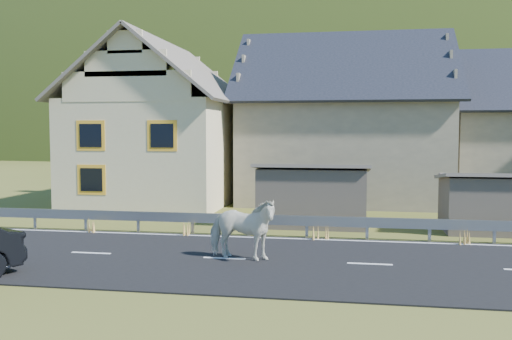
# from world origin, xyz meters

# --- Properties ---
(ground) EXTENTS (160.00, 160.00, 0.00)m
(ground) POSITION_xyz_m (0.00, 0.00, 0.00)
(ground) COLOR #3B4213
(ground) RESTS_ON ground
(road) EXTENTS (60.00, 7.00, 0.04)m
(road) POSITION_xyz_m (0.00, 0.00, 0.02)
(road) COLOR black
(road) RESTS_ON ground
(lane_markings) EXTENTS (60.00, 6.60, 0.01)m
(lane_markings) POSITION_xyz_m (0.00, 0.00, 0.04)
(lane_markings) COLOR silver
(lane_markings) RESTS_ON road
(guardrail) EXTENTS (28.10, 0.09, 0.75)m
(guardrail) POSITION_xyz_m (-0.00, 3.68, 0.56)
(guardrail) COLOR #93969B
(guardrail) RESTS_ON ground
(shed_left) EXTENTS (4.30, 3.30, 2.40)m
(shed_left) POSITION_xyz_m (-2.00, 6.50, 1.10)
(shed_left) COLOR brown
(shed_left) RESTS_ON ground
(shed_right) EXTENTS (3.80, 2.90, 2.20)m
(shed_right) POSITION_xyz_m (4.50, 6.00, 1.00)
(shed_right) COLOR brown
(shed_right) RESTS_ON ground
(house_cream) EXTENTS (7.80, 9.80, 8.30)m
(house_cream) POSITION_xyz_m (-10.00, 12.00, 4.36)
(house_cream) COLOR beige
(house_cream) RESTS_ON ground
(house_stone_a) EXTENTS (10.80, 9.80, 8.90)m
(house_stone_a) POSITION_xyz_m (-1.00, 15.00, 4.63)
(house_stone_a) COLOR gray
(house_stone_a) RESTS_ON ground
(mountain) EXTENTS (440.00, 280.00, 260.00)m
(mountain) POSITION_xyz_m (5.00, 180.00, -20.00)
(mountain) COLOR #223A0E
(mountain) RESTS_ON ground
(conifer_patch) EXTENTS (76.00, 50.00, 28.00)m
(conifer_patch) POSITION_xyz_m (-55.00, 110.00, 6.00)
(conifer_patch) COLOR black
(conifer_patch) RESTS_ON ground
(horse) EXTENTS (1.24, 2.18, 1.74)m
(horse) POSITION_xyz_m (-3.49, -0.09, 0.91)
(horse) COLOR silver
(horse) RESTS_ON road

